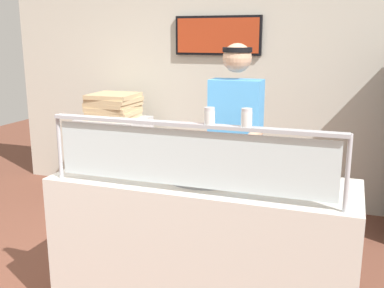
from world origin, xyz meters
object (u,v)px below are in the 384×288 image
Objects in this scene: pizza_server at (198,171)px; worker_figure at (236,145)px; pepper_flake_shaker at (247,119)px; pizza_tray at (205,174)px; parmesan_shaker at (210,117)px; pizza_box_stack at (114,106)px.

worker_figure is at bearing 70.05° from pizza_server.
pepper_flake_shaker reaches higher than pizza_server.
pizza_tray is 1.79× the size of pizza_server.
parmesan_shaker is at bearing -75.22° from pizza_server.
pepper_flake_shaker is at bearing -44.47° from pizza_tray.
worker_figure is at bearing -33.38° from pizza_box_stack.
pepper_flake_shaker is (0.32, -0.32, 0.43)m from pizza_tray.
pizza_tray is 0.66m from worker_figure.
parmesan_shaker is 0.18× the size of pizza_box_stack.
worker_figure reaches higher than pepper_flake_shaker.
parmesan_shaker is 0.94× the size of pepper_flake_shaker.
worker_figure reaches higher than parmesan_shaker.
parmesan_shaker is (0.16, -0.30, 0.40)m from pizza_server.
pizza_server is at bearing 118.94° from parmesan_shaker.
pizza_server is 0.62m from pepper_flake_shaker.
pizza_tray is at bearing 11.51° from pizza_server.
pizza_server is 3.08× the size of parmesan_shaker.
pizza_tray is 5.22× the size of pepper_flake_shaker.
pizza_box_stack reaches higher than pizza_server.
parmesan_shaker is at bearing -84.41° from worker_figure.
parmesan_shaker is at bearing -180.00° from pepper_flake_shaker.
pepper_flake_shaker is 0.19× the size of pizza_box_stack.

